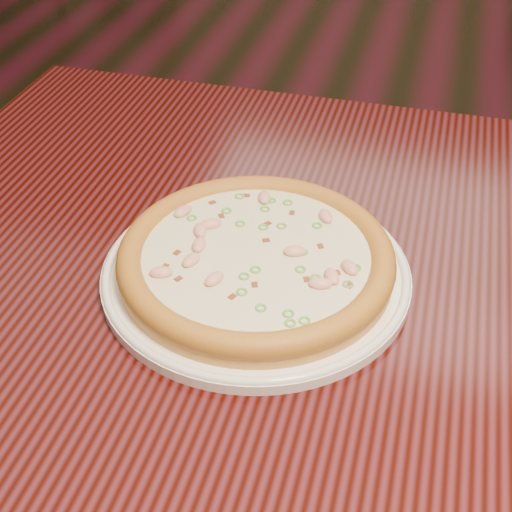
# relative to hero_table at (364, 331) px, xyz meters

# --- Properties ---
(ground) EXTENTS (9.00, 9.00, 0.00)m
(ground) POSITION_rel_hero_table_xyz_m (-0.34, 0.41, -0.65)
(ground) COLOR black
(hero_table) EXTENTS (1.20, 0.80, 0.75)m
(hero_table) POSITION_rel_hero_table_xyz_m (0.00, 0.00, 0.00)
(hero_table) COLOR black
(hero_table) RESTS_ON ground
(plate) EXTENTS (0.33, 0.33, 0.02)m
(plate) POSITION_rel_hero_table_xyz_m (-0.12, -0.05, 0.11)
(plate) COLOR white
(plate) RESTS_ON hero_table
(pizza) EXTENTS (0.30, 0.30, 0.03)m
(pizza) POSITION_rel_hero_table_xyz_m (-0.12, -0.05, 0.13)
(pizza) COLOR tan
(pizza) RESTS_ON plate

